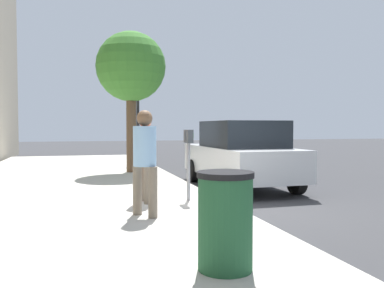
% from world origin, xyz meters
% --- Properties ---
extents(ground_plane, '(80.00, 80.00, 0.00)m').
position_xyz_m(ground_plane, '(0.00, 0.00, 0.00)').
color(ground_plane, '#38383A').
rests_on(ground_plane, ground).
extents(sidewalk_slab, '(28.00, 6.00, 0.15)m').
position_xyz_m(sidewalk_slab, '(0.00, 3.00, 0.07)').
color(sidewalk_slab, '#B7B2A8').
rests_on(sidewalk_slab, ground_plane).
extents(parking_meter, '(0.36, 0.12, 1.41)m').
position_xyz_m(parking_meter, '(0.14, 0.67, 1.17)').
color(parking_meter, gray).
rests_on(parking_meter, sidewalk_slab).
extents(pedestrian_at_meter, '(0.52, 0.37, 1.71)m').
position_xyz_m(pedestrian_at_meter, '(0.16, 1.53, 1.15)').
color(pedestrian_at_meter, '#726656').
rests_on(pedestrian_at_meter, sidewalk_slab).
extents(pedestrian_bystander, '(0.47, 0.38, 1.74)m').
position_xyz_m(pedestrian_bystander, '(-1.09, 1.74, 1.17)').
color(pedestrian_bystander, '#726656').
rests_on(pedestrian_bystander, sidewalk_slab).
extents(parked_sedan_near, '(4.43, 2.02, 1.77)m').
position_xyz_m(parked_sedan_near, '(2.38, -1.35, 0.89)').
color(parked_sedan_near, silver).
rests_on(parked_sedan_near, ground_plane).
extents(street_tree, '(2.24, 2.24, 4.53)m').
position_xyz_m(street_tree, '(5.62, 1.14, 3.51)').
color(street_tree, brown).
rests_on(street_tree, sidewalk_slab).
extents(traffic_signal, '(0.24, 0.44, 3.60)m').
position_xyz_m(traffic_signal, '(8.63, 0.41, 2.58)').
color(traffic_signal, black).
rests_on(traffic_signal, sidewalk_slab).
extents(trash_bin, '(0.59, 0.59, 1.01)m').
position_xyz_m(trash_bin, '(-3.81, 1.33, 0.66)').
color(trash_bin, '#1E4C2D').
rests_on(trash_bin, sidewalk_slab).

